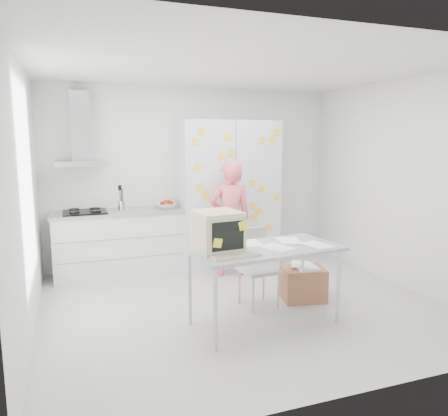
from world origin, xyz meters
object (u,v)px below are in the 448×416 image
object	(u,v)px
cardboard_box	(303,283)
chair	(256,262)
desk	(236,240)
person	(230,219)

from	to	relation	value
cardboard_box	chair	bearing A→B (deg)	174.17
desk	chair	distance (m)	0.83
desk	person	bearing A→B (deg)	65.37
chair	desk	bearing A→B (deg)	-136.01
person	cardboard_box	world-z (taller)	person
desk	chair	bearing A→B (deg)	43.60
chair	cardboard_box	world-z (taller)	chair
desk	cardboard_box	size ratio (longest dim) A/B	2.85
chair	cardboard_box	xyz separation A→B (m)	(0.61, -0.06, -0.30)
person	desk	size ratio (longest dim) A/B	1.01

